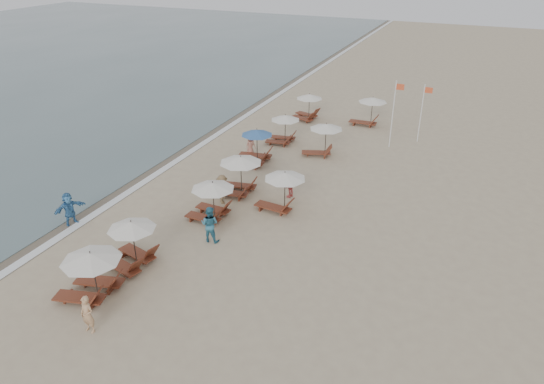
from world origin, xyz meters
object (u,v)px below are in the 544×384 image
at_px(beachgoer_near, 87,315).
at_px(waterline_walker, 69,209).
at_px(lounger_station_2, 210,200).
at_px(lounger_station_1, 130,245).
at_px(lounger_station_6, 306,107).
at_px(lounger_station_0, 90,274).
at_px(lounger_station_3, 238,174).
at_px(lounger_station_5, 283,129).
at_px(lounger_station_4, 253,149).
at_px(flag_pole_near, 394,111).
at_px(beachgoer_far_b, 250,146).
at_px(inland_station_1, 322,136).
at_px(beachgoer_mid_a, 210,224).
at_px(inland_station_0, 280,188).
at_px(inland_station_2, 368,109).
at_px(beachgoer_mid_b, 222,189).
at_px(beachgoer_far_a, 291,185).

xyz_separation_m(beachgoer_near, waterline_walker, (-6.41, 5.82, 0.10)).
bearing_deg(lounger_station_2, lounger_station_1, -101.86).
xyz_separation_m(lounger_station_2, lounger_station_6, (-0.98, 17.16, -0.04)).
bearing_deg(lounger_station_0, lounger_station_1, 86.79).
distance_m(lounger_station_2, waterline_walker, 7.14).
relative_size(lounger_station_0, lounger_station_3, 1.04).
xyz_separation_m(lounger_station_5, lounger_station_6, (-0.27, 5.64, -0.05)).
relative_size(lounger_station_0, lounger_station_2, 1.09).
height_order(lounger_station_0, lounger_station_4, lounger_station_4).
relative_size(lounger_station_4, flag_pole_near, 0.57).
xyz_separation_m(lounger_station_3, waterline_walker, (-6.32, -6.47, -0.34)).
bearing_deg(lounger_station_4, lounger_station_6, 89.29).
bearing_deg(flag_pole_near, lounger_station_0, -109.94).
bearing_deg(lounger_station_4, lounger_station_2, -81.57).
bearing_deg(lounger_station_1, beachgoer_far_b, 92.95).
bearing_deg(lounger_station_6, flag_pole_near, -23.86).
xyz_separation_m(lounger_station_4, inland_station_1, (3.69, 3.01, 0.38)).
bearing_deg(lounger_station_5, beachgoer_mid_a, -82.33).
relative_size(inland_station_0, inland_station_2, 0.98).
xyz_separation_m(lounger_station_4, inland_station_0, (4.09, -5.22, 0.36)).
bearing_deg(inland_station_0, beachgoer_mid_b, -172.43).
relative_size(lounger_station_5, beachgoer_mid_a, 1.29).
relative_size(lounger_station_4, waterline_walker, 1.53).
xyz_separation_m(beachgoer_near, beachgoer_mid_b, (-0.38, 10.97, 0.05)).
xyz_separation_m(beachgoer_mid_a, beachgoer_mid_b, (-1.35, 3.69, -0.09)).
height_order(beachgoer_far_a, waterline_walker, waterline_walker).
xyz_separation_m(inland_station_1, inland_station_2, (1.32, 7.32, -0.08)).
relative_size(lounger_station_1, lounger_station_3, 0.95).
height_order(lounger_station_1, waterline_walker, lounger_station_1).
xyz_separation_m(lounger_station_3, beachgoer_mid_a, (1.06, -5.01, -0.30)).
bearing_deg(inland_station_1, lounger_station_1, -103.28).
height_order(inland_station_0, beachgoer_far_a, inland_station_0).
xyz_separation_m(lounger_station_6, beachgoer_far_b, (-0.80, -8.69, -0.30)).
distance_m(lounger_station_5, flag_pole_near, 7.76).
relative_size(lounger_station_0, beachgoer_mid_a, 1.50).
height_order(lounger_station_2, inland_station_0, inland_station_0).
xyz_separation_m(lounger_station_0, lounger_station_2, (1.21, 7.53, -0.00)).
bearing_deg(lounger_station_3, lounger_station_1, -97.80).
height_order(lounger_station_5, inland_station_0, inland_station_0).
height_order(lounger_station_4, inland_station_1, lounger_station_4).
height_order(lounger_station_0, lounger_station_1, lounger_station_1).
relative_size(lounger_station_6, beachgoer_far_b, 1.71).
distance_m(beachgoer_mid_a, flag_pole_near, 16.76).
xyz_separation_m(lounger_station_6, beachgoer_near, (1.11, -26.37, -0.26)).
bearing_deg(beachgoer_mid_a, flag_pole_near, -114.74).
relative_size(beachgoer_far_a, waterline_walker, 0.87).
xyz_separation_m(lounger_station_5, inland_station_2, (4.62, 6.23, 0.20)).
xyz_separation_m(lounger_station_3, inland_station_2, (3.87, 14.67, 0.07)).
relative_size(lounger_station_3, inland_station_2, 0.95).
distance_m(lounger_station_4, inland_station_2, 11.49).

